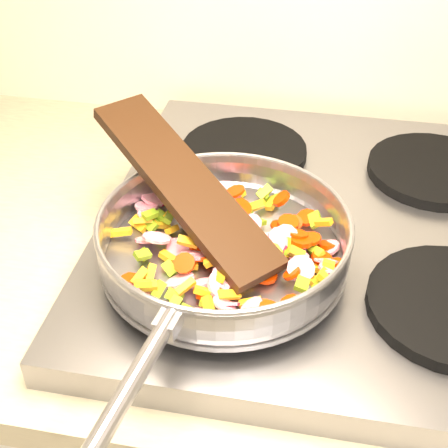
# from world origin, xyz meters

# --- Properties ---
(cooktop) EXTENTS (0.60, 0.60, 0.04)m
(cooktop) POSITION_xyz_m (-0.70, 1.67, 0.92)
(cooktop) COLOR #939399
(cooktop) RESTS_ON counter_top
(grate_fl) EXTENTS (0.19, 0.19, 0.02)m
(grate_fl) POSITION_xyz_m (-0.84, 1.52, 0.95)
(grate_fl) COLOR black
(grate_fl) RESTS_ON cooktop
(grate_bl) EXTENTS (0.19, 0.19, 0.02)m
(grate_bl) POSITION_xyz_m (-0.84, 1.81, 0.95)
(grate_bl) COLOR black
(grate_bl) RESTS_ON cooktop
(grate_br) EXTENTS (0.19, 0.19, 0.02)m
(grate_br) POSITION_xyz_m (-0.56, 1.81, 0.95)
(grate_br) COLOR black
(grate_br) RESTS_ON cooktop
(saute_pan) EXTENTS (0.33, 0.50, 0.06)m
(saute_pan) POSITION_xyz_m (-0.82, 1.55, 0.99)
(saute_pan) COLOR #9E9EA5
(saute_pan) RESTS_ON grate_fl
(vegetable_heap) EXTENTS (0.28, 0.26, 0.05)m
(vegetable_heap) POSITION_xyz_m (-0.81, 1.55, 0.98)
(vegetable_heap) COLOR gold
(vegetable_heap) RESTS_ON saute_pan
(wooden_spatula) EXTENTS (0.28, 0.26, 0.10)m
(wooden_spatula) POSITION_xyz_m (-0.88, 1.60, 1.02)
(wooden_spatula) COLOR black
(wooden_spatula) RESTS_ON saute_pan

